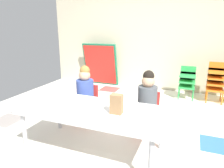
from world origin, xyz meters
TOP-DOWN VIEW (x-y plane):
  - ground_plane at (0.00, 0.00)m, footprint 5.29×4.61m
  - back_wall at (0.00, 2.31)m, footprint 5.29×0.10m
  - craft_table at (-0.08, -0.69)m, footprint 1.66×0.80m
  - seated_child_near_camera at (-0.54, -0.06)m, footprint 0.32×0.31m
  - seated_child_middle_seat at (0.42, -0.06)m, footprint 0.32×0.31m
  - kid_chair_green_stack at (0.87, 1.79)m, footprint 0.32×0.30m
  - kid_chair_orange_stack at (1.41, 1.79)m, footprint 0.32×0.30m
  - folded_activity_table at (-1.29, 2.11)m, footprint 0.90×0.29m
  - paper_bag_brown at (0.21, -0.71)m, footprint 0.13×0.09m
  - paper_plate_near_edge at (-0.26, -0.81)m, footprint 0.18×0.18m
  - paper_plate_center_table at (-0.36, -0.62)m, footprint 0.18×0.18m
  - donut_powdered_on_plate at (-0.26, -0.81)m, footprint 0.12×0.12m

SIDE VIEW (x-z plane):
  - ground_plane at x=0.00m, z-range -0.02..0.00m
  - kid_chair_green_stack at x=0.87m, z-range 0.06..0.74m
  - kid_chair_orange_stack at x=1.41m, z-range 0.06..0.86m
  - craft_table at x=-0.08m, z-range 0.23..0.78m
  - folded_activity_table at x=-1.29m, z-range -0.01..1.08m
  - paper_plate_near_edge at x=-0.26m, z-range 0.55..0.56m
  - paper_plate_center_table at x=-0.36m, z-range 0.55..0.56m
  - seated_child_near_camera at x=-0.54m, z-range 0.10..1.01m
  - seated_child_middle_seat at x=0.42m, z-range 0.10..1.01m
  - donut_powdered_on_plate at x=-0.26m, z-range 0.56..0.59m
  - paper_bag_brown at x=0.21m, z-range 0.55..0.77m
  - back_wall at x=0.00m, z-range 0.00..2.58m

